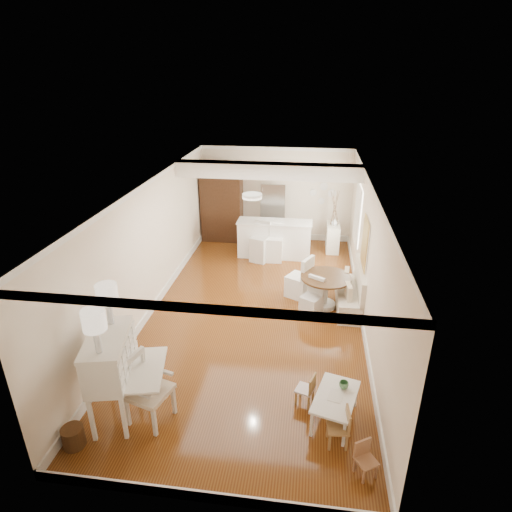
% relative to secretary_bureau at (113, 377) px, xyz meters
% --- Properties ---
extents(room, '(9.00, 9.04, 2.82)m').
position_rel_secretary_bureau_xyz_m(room, '(1.74, 3.55, 1.28)').
color(room, brown).
rests_on(room, ground).
extents(secretary_bureau, '(1.32, 1.34, 1.41)m').
position_rel_secretary_bureau_xyz_m(secretary_bureau, '(0.00, 0.00, 0.00)').
color(secretary_bureau, white).
rests_on(secretary_bureau, ground).
extents(gustavian_armchair, '(0.77, 0.77, 1.08)m').
position_rel_secretary_bureau_xyz_m(gustavian_armchair, '(0.56, -0.04, -0.16)').
color(gustavian_armchair, silver).
rests_on(gustavian_armchair, ground).
extents(wicker_basket, '(0.40, 0.40, 0.31)m').
position_rel_secretary_bureau_xyz_m(wicker_basket, '(-0.35, -0.66, -0.55)').
color(wicker_basket, '#4A2E17').
rests_on(wicker_basket, ground).
extents(kids_table, '(0.79, 1.05, 0.47)m').
position_rel_secretary_bureau_xyz_m(kids_table, '(3.28, 0.30, -0.47)').
color(kids_table, white).
rests_on(kids_table, ground).
extents(kids_chair_a, '(0.32, 0.32, 0.61)m').
position_rel_secretary_bureau_xyz_m(kids_chair_a, '(3.31, -0.14, -0.40)').
color(kids_chair_a, '#A37B4A').
rests_on(kids_chair_a, ground).
extents(kids_chair_b, '(0.34, 0.34, 0.56)m').
position_rel_secretary_bureau_xyz_m(kids_chair_b, '(2.83, 0.61, -0.43)').
color(kids_chair_b, '#9A7946').
rests_on(kids_chair_b, ground).
extents(kids_chair_c, '(0.34, 0.34, 0.51)m').
position_rel_secretary_bureau_xyz_m(kids_chair_c, '(3.66, -0.60, -0.45)').
color(kids_chair_c, '#A56E4B').
rests_on(kids_chair_c, ground).
extents(banquette, '(0.52, 1.60, 0.98)m').
position_rel_secretary_bureau_xyz_m(banquette, '(3.69, 3.73, -0.22)').
color(banquette, silver).
rests_on(banquette, ground).
extents(dining_table, '(1.38, 1.38, 0.75)m').
position_rel_secretary_bureau_xyz_m(dining_table, '(3.17, 3.68, -0.33)').
color(dining_table, '#4D3018').
rests_on(dining_table, ground).
extents(slip_chair_near, '(0.54, 0.55, 0.82)m').
position_rel_secretary_bureau_xyz_m(slip_chair_near, '(2.89, 3.37, -0.30)').
color(slip_chair_near, white).
rests_on(slip_chair_near, ground).
extents(slip_chair_far, '(0.66, 0.65, 1.01)m').
position_rel_secretary_bureau_xyz_m(slip_chair_far, '(2.58, 4.11, -0.20)').
color(slip_chair_far, white).
rests_on(slip_chair_far, ground).
extents(breakfast_counter, '(2.05, 0.65, 1.03)m').
position_rel_secretary_bureau_xyz_m(breakfast_counter, '(1.80, 6.33, -0.19)').
color(breakfast_counter, white).
rests_on(breakfast_counter, ground).
extents(bar_stool_left, '(0.57, 0.57, 1.11)m').
position_rel_secretary_bureau_xyz_m(bar_stool_left, '(1.44, 5.95, -0.15)').
color(bar_stool_left, silver).
rests_on(bar_stool_left, ground).
extents(bar_stool_right, '(0.44, 0.44, 1.06)m').
position_rel_secretary_bureau_xyz_m(bar_stool_right, '(1.83, 6.02, -0.17)').
color(bar_stool_right, white).
rests_on(bar_stool_right, ground).
extents(pantry_cabinet, '(1.20, 0.60, 2.30)m').
position_rel_secretary_bureau_xyz_m(pantry_cabinet, '(0.10, 7.41, 0.44)').
color(pantry_cabinet, '#381E11').
rests_on(pantry_cabinet, ground).
extents(fridge, '(0.75, 0.65, 1.80)m').
position_rel_secretary_bureau_xyz_m(fridge, '(2.00, 7.38, 0.19)').
color(fridge, silver).
rests_on(fridge, ground).
extents(sideboard, '(0.37, 0.81, 0.77)m').
position_rel_secretary_bureau_xyz_m(sideboard, '(3.43, 6.99, -0.32)').
color(sideboard, white).
rests_on(sideboard, ground).
extents(pencil_cup, '(0.17, 0.17, 0.11)m').
position_rel_secretary_bureau_xyz_m(pencil_cup, '(3.41, 0.49, -0.18)').
color(pencil_cup, '#508956').
rests_on(pencil_cup, kids_table).
extents(branch_vase, '(0.19, 0.19, 0.19)m').
position_rel_secretary_bureau_xyz_m(branch_vase, '(3.45, 6.97, 0.16)').
color(branch_vase, white).
rests_on(branch_vase, sideboard).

